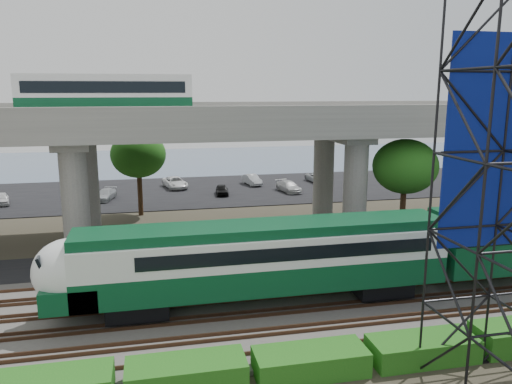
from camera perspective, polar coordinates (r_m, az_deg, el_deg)
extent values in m
plane|color=#474233|center=(25.10, 0.77, -15.21)|extent=(140.00, 140.00, 0.00)
cube|color=slate|center=(26.81, -0.22, -13.14)|extent=(90.00, 12.00, 0.20)
cube|color=black|center=(34.60, -3.16, -7.44)|extent=(90.00, 5.00, 0.08)
cube|color=black|center=(57.17, -6.88, 0.15)|extent=(90.00, 18.00, 0.08)
cube|color=#4B607C|center=(78.80, -8.40, 3.24)|extent=(140.00, 40.00, 0.03)
cube|color=#472D1E|center=(22.63, 2.38, -17.61)|extent=(90.00, 0.08, 0.16)
cube|color=#472D1E|center=(23.86, 1.48, -15.97)|extent=(90.00, 0.08, 0.16)
cube|color=#472D1E|center=(24.34, 1.16, -15.37)|extent=(90.00, 0.08, 0.16)
cube|color=#472D1E|center=(25.60, 0.40, -13.94)|extent=(90.00, 0.08, 0.16)
cube|color=#472D1E|center=(26.10, 0.12, -13.43)|extent=(90.00, 0.08, 0.16)
cube|color=#472D1E|center=(27.38, -0.54, -12.18)|extent=(90.00, 0.08, 0.16)
cube|color=#472D1E|center=(27.88, -0.77, -11.72)|extent=(90.00, 0.08, 0.16)
cube|color=#472D1E|center=(29.19, -1.34, -10.63)|extent=(90.00, 0.08, 0.16)
cube|color=#472D1E|center=(29.70, -1.55, -10.23)|extent=(90.00, 0.08, 0.16)
cube|color=#472D1E|center=(31.01, -2.05, -9.25)|extent=(90.00, 0.08, 0.16)
cube|color=black|center=(26.05, -13.36, -12.52)|extent=(3.00, 2.20, 0.90)
cube|color=black|center=(28.72, 13.98, -10.22)|extent=(3.00, 2.20, 0.90)
cube|color=#094324|center=(26.21, 1.06, -9.33)|extent=(19.00, 3.00, 1.40)
cube|color=silver|center=(25.72, 1.07, -6.31)|extent=(19.00, 3.00, 1.50)
cube|color=#094324|center=(25.43, 1.08, -4.16)|extent=(19.00, 2.60, 0.50)
cube|color=black|center=(25.95, 3.23, -6.05)|extent=(15.00, 3.06, 0.70)
ellipsoid|color=silver|center=(25.57, -20.38, -8.47)|extent=(3.60, 3.00, 3.20)
cube|color=#094324|center=(25.94, -20.22, -10.66)|extent=(2.60, 3.00, 1.10)
cube|color=black|center=(25.60, -22.92, -7.46)|extent=(0.48, 2.00, 1.09)
cube|color=#094324|center=(31.98, 26.39, -4.79)|extent=(8.00, 3.00, 3.40)
cube|color=#9E9B93|center=(38.25, -4.61, 7.49)|extent=(80.00, 12.00, 1.20)
cube|color=#9E9B93|center=(32.50, -3.28, 8.82)|extent=(80.00, 0.50, 1.10)
cube|color=#9E9B93|center=(43.89, -5.65, 9.50)|extent=(80.00, 0.50, 1.10)
cylinder|color=#9E9B93|center=(35.44, -19.94, -1.02)|extent=(1.80, 1.80, 8.00)
cylinder|color=#9E9B93|center=(42.26, -18.73, 1.01)|extent=(1.80, 1.80, 8.00)
cube|color=#9E9B93|center=(38.32, -19.65, 5.51)|extent=(2.40, 9.00, 0.60)
cylinder|color=#9E9B93|center=(38.18, 11.27, 0.33)|extent=(1.80, 1.80, 8.00)
cylinder|color=#9E9B93|center=(44.58, 7.72, 2.05)|extent=(1.80, 1.80, 8.00)
cube|color=#9E9B93|center=(40.86, 9.53, 6.37)|extent=(2.40, 9.00, 0.60)
cylinder|color=#9E9B93|center=(53.41, 26.23, 2.53)|extent=(1.80, 1.80, 8.00)
cube|color=black|center=(37.96, -16.55, 8.46)|extent=(12.00, 2.50, 0.70)
cube|color=#094324|center=(37.93, -16.62, 9.67)|extent=(12.00, 2.50, 0.90)
cube|color=silver|center=(37.92, -16.72, 11.33)|extent=(12.00, 2.50, 1.30)
cube|color=black|center=(37.92, -16.72, 11.40)|extent=(11.00, 2.56, 0.80)
cube|color=silver|center=(37.93, -16.79, 12.53)|extent=(12.00, 2.40, 0.30)
cube|color=#175C15|center=(20.58, -7.96, -20.00)|extent=(4.60, 1.80, 1.15)
cube|color=#175C15|center=(21.45, 6.24, -18.72)|extent=(4.60, 1.80, 1.03)
cube|color=#175C15|center=(23.36, 18.48, -16.62)|extent=(4.60, 1.80, 1.01)
cylinder|color=#382314|center=(40.25, 16.42, -1.68)|extent=(0.44, 0.44, 4.80)
ellipsoid|color=#175C15|center=(39.66, 16.68, 2.83)|extent=(4.94, 4.94, 4.18)
cylinder|color=#382314|center=(46.69, -13.13, 0.29)|extent=(0.44, 0.44, 4.80)
ellipsoid|color=#175C15|center=(46.19, -13.31, 4.19)|extent=(4.94, 4.94, 4.18)
imported|color=silver|center=(55.83, -27.10, -0.69)|extent=(2.19, 3.62, 1.15)
imported|color=#96989D|center=(59.34, -19.69, 0.56)|extent=(1.71, 3.55, 1.12)
imported|color=#A3A7AB|center=(54.09, -16.84, -0.29)|extent=(2.43, 4.07, 1.11)
imported|color=white|center=(58.85, -9.23, 1.08)|extent=(3.05, 4.95, 1.28)
imported|color=black|center=(54.43, -3.91, 0.25)|extent=(1.54, 3.28, 1.09)
imported|color=#929699|center=(60.00, -0.47, 1.41)|extent=(2.02, 3.92, 1.23)
imported|color=#BEBEBE|center=(55.97, 3.75, 0.62)|extent=(2.48, 4.35, 1.19)
imported|color=#A6AAAE|center=(62.20, 7.06, 1.65)|extent=(2.41, 4.31, 1.14)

